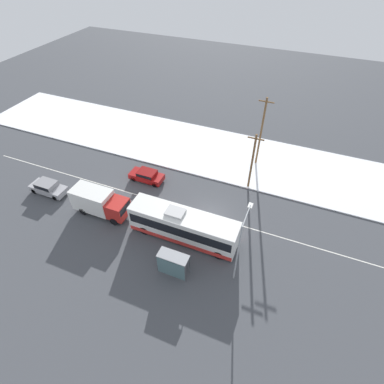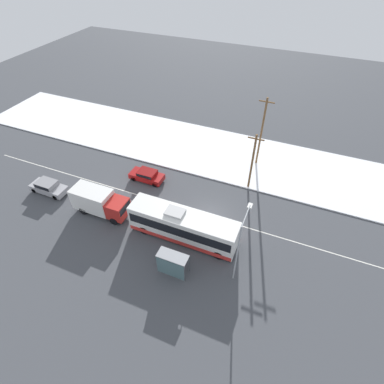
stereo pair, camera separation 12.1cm
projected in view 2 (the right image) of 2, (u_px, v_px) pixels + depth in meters
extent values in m
plane|color=#424449|center=(209.00, 216.00, 32.66)|extent=(120.00, 120.00, 0.00)
cube|color=white|center=(239.00, 157.00, 40.65)|extent=(80.00, 11.54, 0.12)
cube|color=silver|center=(209.00, 216.00, 32.66)|extent=(60.00, 0.12, 0.00)
cube|color=white|center=(183.00, 225.00, 29.40)|extent=(10.94, 2.55, 2.91)
cube|color=black|center=(183.00, 223.00, 29.16)|extent=(10.50, 2.57, 1.11)
cube|color=red|center=(183.00, 233.00, 30.21)|extent=(10.83, 2.57, 0.52)
cube|color=#B2B2B2|center=(175.00, 212.00, 28.57)|extent=(1.80, 1.40, 0.24)
cylinder|color=black|center=(218.00, 255.00, 28.31)|extent=(1.00, 0.28, 1.00)
cylinder|color=black|center=(225.00, 237.00, 29.86)|extent=(1.00, 0.28, 1.00)
cylinder|color=black|center=(144.00, 230.00, 30.55)|extent=(1.00, 0.28, 1.00)
cylinder|color=black|center=(155.00, 215.00, 32.10)|extent=(1.00, 0.28, 1.00)
cube|color=silver|center=(93.00, 199.00, 32.26)|extent=(4.31, 2.30, 2.40)
cube|color=red|center=(118.00, 208.00, 31.56)|extent=(1.90, 2.18, 1.87)
cube|color=black|center=(125.00, 208.00, 31.05)|extent=(0.06, 1.96, 0.82)
cylinder|color=black|center=(114.00, 221.00, 31.53)|extent=(0.90, 0.26, 0.90)
cylinder|color=black|center=(124.00, 208.00, 32.92)|extent=(0.90, 0.26, 0.90)
cylinder|color=black|center=(83.00, 211.00, 32.65)|extent=(0.90, 0.26, 0.90)
cylinder|color=black|center=(95.00, 199.00, 34.04)|extent=(0.90, 0.26, 0.90)
cube|color=maroon|center=(147.00, 176.00, 36.85)|extent=(4.20, 1.80, 0.68)
cube|color=maroon|center=(147.00, 173.00, 36.44)|extent=(2.18, 1.66, 0.46)
cube|color=black|center=(147.00, 173.00, 36.43)|extent=(2.01, 1.69, 0.37)
cylinder|color=black|center=(134.00, 179.00, 36.87)|extent=(0.64, 0.22, 0.64)
cylinder|color=black|center=(140.00, 171.00, 37.95)|extent=(0.64, 0.22, 0.64)
cylinder|color=black|center=(155.00, 185.00, 36.05)|extent=(0.64, 0.22, 0.64)
cylinder|color=black|center=(161.00, 177.00, 37.13)|extent=(0.64, 0.22, 0.64)
cube|color=#9E9EA3|center=(49.00, 188.00, 35.20)|extent=(4.40, 1.80, 0.71)
cube|color=gray|center=(47.00, 184.00, 34.80)|extent=(2.29, 1.66, 0.58)
cube|color=black|center=(47.00, 184.00, 34.79)|extent=(2.11, 1.69, 0.46)
cylinder|color=black|center=(55.00, 197.00, 34.41)|extent=(0.64, 0.22, 0.64)
cylinder|color=black|center=(64.00, 189.00, 35.49)|extent=(0.64, 0.22, 0.64)
cylinder|color=black|center=(34.00, 190.00, 35.29)|extent=(0.64, 0.22, 0.64)
cylinder|color=black|center=(44.00, 182.00, 36.36)|extent=(0.64, 0.22, 0.64)
cylinder|color=#23232D|center=(181.00, 261.00, 27.96)|extent=(0.11, 0.11, 0.75)
cylinder|color=#23232D|center=(183.00, 262.00, 27.89)|extent=(0.11, 0.11, 0.75)
cube|color=brown|center=(182.00, 257.00, 27.47)|extent=(0.39, 0.21, 0.62)
sphere|color=#8E6647|center=(182.00, 254.00, 27.17)|extent=(0.26, 0.26, 0.26)
cylinder|color=brown|center=(180.00, 256.00, 27.56)|extent=(0.10, 0.10, 0.59)
cylinder|color=brown|center=(185.00, 258.00, 27.42)|extent=(0.10, 0.10, 0.59)
cube|color=gray|center=(173.00, 256.00, 25.97)|extent=(2.77, 1.20, 0.06)
cube|color=slate|center=(170.00, 269.00, 26.36)|extent=(2.66, 0.04, 2.16)
cylinder|color=#474C51|center=(162.00, 254.00, 27.54)|extent=(0.08, 0.08, 2.34)
cylinder|color=#474C51|center=(189.00, 264.00, 26.78)|extent=(0.08, 0.08, 2.34)
cylinder|color=#474C51|center=(157.00, 264.00, 26.78)|extent=(0.08, 0.08, 2.34)
cylinder|color=#474C51|center=(184.00, 274.00, 26.01)|extent=(0.08, 0.08, 2.34)
cylinder|color=#9EA3A8|center=(237.00, 255.00, 24.68)|extent=(0.14, 0.14, 7.06)
cylinder|color=#9EA3A8|center=(246.00, 216.00, 23.27)|extent=(0.10, 2.56, 0.10)
cube|color=silver|center=(250.00, 206.00, 24.19)|extent=(0.36, 0.60, 0.16)
cylinder|color=brown|center=(252.00, 163.00, 33.79)|extent=(0.24, 0.24, 7.29)
cube|color=brown|center=(256.00, 139.00, 31.67)|extent=(1.80, 0.12, 0.12)
cylinder|color=brown|center=(261.00, 133.00, 36.64)|extent=(0.24, 0.24, 9.19)
cube|color=brown|center=(267.00, 102.00, 33.88)|extent=(1.80, 0.12, 0.12)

